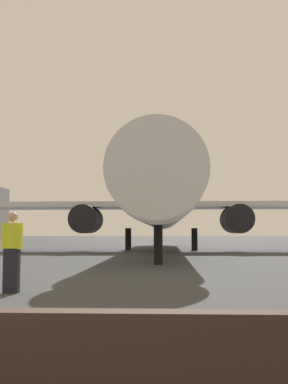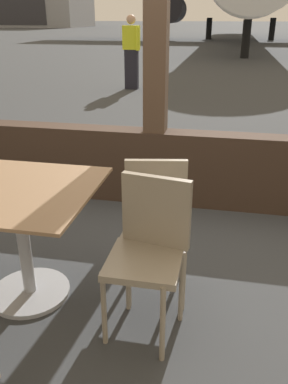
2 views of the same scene
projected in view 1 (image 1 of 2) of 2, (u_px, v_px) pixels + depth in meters
name	position (u px, v px, depth m)	size (l,w,h in m)	color
ground_plane	(148.00, 246.00, 43.37)	(220.00, 220.00, 0.00)	#383A3D
airplane	(161.00, 200.00, 32.12)	(28.33, 33.47, 10.34)	silver
ground_crew_worker	(12.00, 251.00, 10.21)	(0.47, 0.38, 1.74)	black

